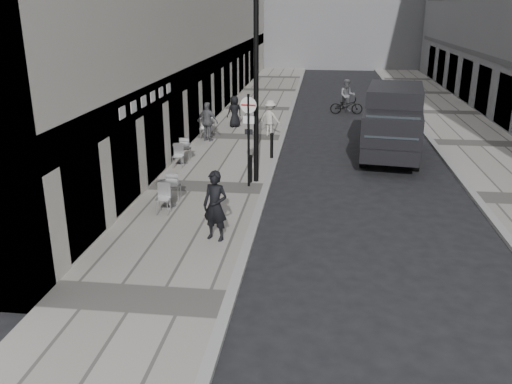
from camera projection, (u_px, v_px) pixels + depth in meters
sidewalk at (240, 138)px, 26.02m from camera, size 4.00×60.00×0.12m
far_sidewalk at (478, 144)px, 24.78m from camera, size 4.00×60.00×0.12m
walking_man at (215, 206)px, 14.28m from camera, size 0.80×0.64×1.90m
sign_post at (249, 128)px, 18.21m from camera, size 0.55×0.13×3.20m
lamppost at (256, 75)px, 18.19m from camera, size 0.30×0.30×6.75m
bollard_near at (272, 146)px, 22.19m from camera, size 0.13×0.13×0.99m
bollard_far at (250, 169)px, 19.12m from camera, size 0.13×0.13×0.94m
panel_van at (393, 118)px, 22.65m from camera, size 3.03×6.27×2.84m
cyclist at (347, 101)px, 31.69m from camera, size 1.91×0.74×2.04m
pedestrian_a at (208, 122)px, 24.84m from camera, size 1.15×0.77×1.81m
pedestrian_b at (270, 118)px, 25.88m from camera, size 1.27×1.05×1.71m
pedestrian_c at (235, 112)px, 27.80m from camera, size 0.93×0.86×1.60m
cafe_table_near at (169, 192)px, 16.80m from camera, size 0.73×1.64×0.94m
cafe_table_mid at (182, 152)px, 21.37m from camera, size 0.73×1.64×0.93m
cafe_table_far at (207, 125)px, 26.02m from camera, size 0.78×1.75×1.00m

